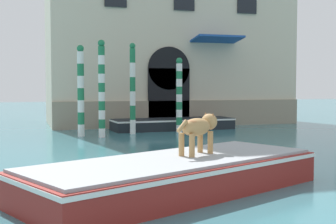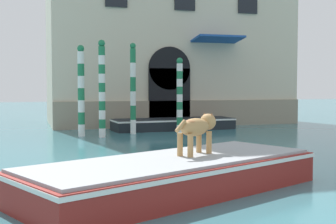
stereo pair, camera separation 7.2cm
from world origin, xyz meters
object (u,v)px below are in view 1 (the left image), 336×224
object	(u,v)px
mooring_pole_2	(81,90)
mooring_pole_3	(179,95)
dog_on_deck	(199,128)
boat_moored_near_palazzo	(173,124)
mooring_pole_0	(133,88)
boat_foreground	(176,174)
mooring_pole_1	(102,88)

from	to	relation	value
mooring_pole_2	mooring_pole_3	distance (m)	4.49
dog_on_deck	mooring_pole_3	distance (m)	11.44
boat_moored_near_palazzo	mooring_pole_2	world-z (taller)	mooring_pole_2
mooring_pole_3	mooring_pole_0	bearing A→B (deg)	179.92
dog_on_deck	mooring_pole_2	bearing A→B (deg)	62.56
boat_foreground	boat_moored_near_palazzo	xyz separation A→B (m)	(4.03, 12.70, -0.09)
mooring_pole_2	mooring_pole_3	xyz separation A→B (m)	(4.47, 0.34, -0.22)
boat_foreground	mooring_pole_3	distance (m)	12.04
boat_foreground	mooring_pole_3	size ratio (longest dim) A/B	2.00
mooring_pole_0	boat_foreground	bearing A→B (deg)	-98.61
boat_foreground	dog_on_deck	size ratio (longest dim) A/B	5.98
mooring_pole_2	mooring_pole_0	bearing A→B (deg)	8.40
dog_on_deck	boat_moored_near_palazzo	xyz separation A→B (m)	(3.40, 12.35, -0.98)
boat_foreground	mooring_pole_1	distance (m)	10.48
boat_foreground	mooring_pole_2	size ratio (longest dim) A/B	1.77
mooring_pole_1	mooring_pole_3	distance (m)	3.83
dog_on_deck	mooring_pole_0	distance (m)	11.05
mooring_pole_3	mooring_pole_2	bearing A→B (deg)	-175.69
boat_moored_near_palazzo	mooring_pole_1	world-z (taller)	mooring_pole_1
mooring_pole_0	mooring_pole_3	size ratio (longest dim) A/B	1.18
mooring_pole_2	dog_on_deck	bearing A→B (deg)	-83.45
dog_on_deck	boat_moored_near_palazzo	world-z (taller)	dog_on_deck
boat_foreground	mooring_pole_3	xyz separation A→B (m)	(3.88, 11.32, 1.35)
boat_moored_near_palazzo	mooring_pole_0	bearing A→B (deg)	-152.65
dog_on_deck	mooring_pole_2	distance (m)	10.72
boat_foreground	mooring_pole_1	xyz separation A→B (m)	(0.19, 10.35, 1.66)
mooring_pole_0	boat_moored_near_palazzo	bearing A→B (deg)	30.76
boat_moored_near_palazzo	mooring_pole_1	size ratio (longest dim) A/B	1.50
boat_foreground	mooring_pole_1	bearing A→B (deg)	64.76
boat_foreground	dog_on_deck	bearing A→B (deg)	5.19
boat_moored_near_palazzo	mooring_pole_0	distance (m)	3.21
boat_foreground	mooring_pole_3	bearing A→B (deg)	46.87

